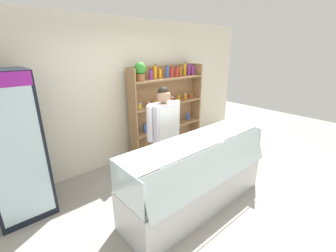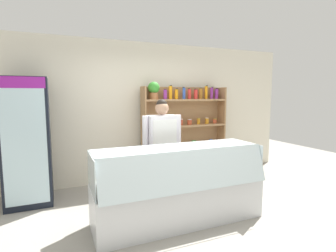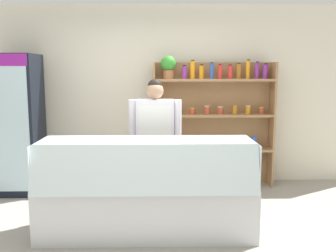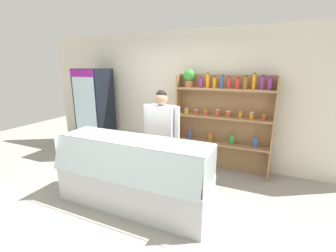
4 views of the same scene
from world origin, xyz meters
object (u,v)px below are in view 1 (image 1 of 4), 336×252
object	(u,v)px
drinks_fridge	(13,149)
deli_display_case	(195,186)
shop_clerk	(164,128)
shelving_unit	(165,103)

from	to	relation	value
drinks_fridge	deli_display_case	size ratio (longest dim) A/B	0.87
deli_display_case	shop_clerk	distance (m)	1.02
deli_display_case	shop_clerk	xyz separation A→B (m)	(0.08, 0.79, 0.65)
drinks_fridge	shelving_unit	bearing A→B (deg)	5.89
shelving_unit	shop_clerk	distance (m)	1.23
drinks_fridge	deli_display_case	bearing A→B (deg)	-37.23
shelving_unit	shop_clerk	world-z (taller)	shelving_unit
drinks_fridge	shelving_unit	size ratio (longest dim) A/B	1.01
shop_clerk	deli_display_case	bearing A→B (deg)	-96.15
shelving_unit	shop_clerk	bearing A→B (deg)	-130.99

